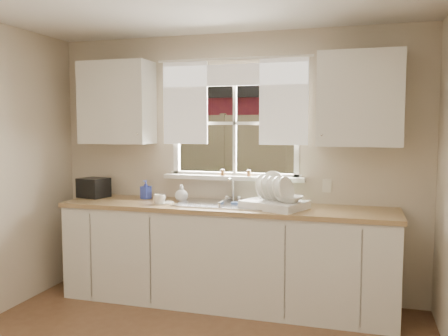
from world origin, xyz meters
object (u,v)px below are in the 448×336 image
(black_appliance, at_px, (94,188))
(cup, at_px, (159,199))
(soap_bottle_a, at_px, (277,191))
(dish_rack, at_px, (274,200))

(black_appliance, bearing_deg, cup, -0.07)
(cup, height_order, black_appliance, black_appliance)
(soap_bottle_a, height_order, black_appliance, soap_bottle_a)
(soap_bottle_a, distance_m, cup, 1.08)
(cup, distance_m, black_appliance, 0.83)
(soap_bottle_a, distance_m, black_appliance, 1.86)
(dish_rack, xyz_separation_m, black_appliance, (-1.86, 0.13, 0.03))
(dish_rack, relative_size, soap_bottle_a, 2.35)
(dish_rack, relative_size, cup, 5.56)
(dish_rack, distance_m, soap_bottle_a, 0.15)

